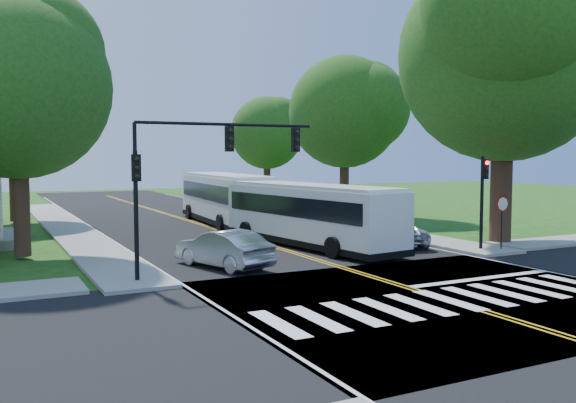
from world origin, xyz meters
TOP-DOWN VIEW (x-y plane):
  - ground at (0.00, 0.00)m, footprint 140.00×140.00m
  - road at (0.00, 18.00)m, footprint 14.00×96.00m
  - cross_road at (0.00, 0.00)m, footprint 60.00×12.00m
  - center_line at (0.00, 22.00)m, footprint 0.36×70.00m
  - edge_line_w at (-6.80, 22.00)m, footprint 0.12×70.00m
  - edge_line_e at (6.80, 22.00)m, footprint 0.12×70.00m
  - crosswalk at (0.00, -0.50)m, footprint 12.60×3.00m
  - stop_bar at (3.50, 1.60)m, footprint 6.60×0.40m
  - sidewalk_nw at (-8.30, 25.00)m, footprint 2.60×40.00m
  - sidewalk_ne at (8.30, 25.00)m, footprint 2.60×40.00m
  - tree_ne_big at (11.00, 8.00)m, footprint 10.80×10.80m
  - tree_west_near at (-11.50, 14.00)m, footprint 8.00×8.00m
  - tree_west_far at (-11.00, 30.00)m, footprint 7.60×7.60m
  - tree_east_mid at (11.50, 24.00)m, footprint 8.40×8.40m
  - tree_east_far at (12.50, 40.00)m, footprint 7.20×7.20m
  - signal_nw at (-5.86, 6.43)m, footprint 7.15×0.46m
  - signal_ne at (8.20, 6.44)m, footprint 0.30×0.46m
  - stop_sign at (9.00, 5.98)m, footprint 0.76×0.08m
  - bus_lead at (1.65, 11.73)m, footprint 4.18×12.37m
  - bus_follow at (1.54, 23.22)m, footprint 3.87×13.14m
  - hatchback at (-4.32, 8.08)m, footprint 2.97×4.96m
  - suv at (5.69, 9.89)m, footprint 3.10×4.85m
  - dark_sedan at (5.62, 17.74)m, footprint 1.64×3.98m

SIDE VIEW (x-z plane):
  - ground at x=0.00m, z-range 0.00..0.00m
  - road at x=0.00m, z-range 0.00..0.01m
  - cross_road at x=0.00m, z-range 0.00..0.01m
  - center_line at x=0.00m, z-range 0.01..0.02m
  - edge_line_w at x=-6.80m, z-range 0.01..0.02m
  - edge_line_e at x=6.80m, z-range 0.01..0.02m
  - crosswalk at x=0.00m, z-range 0.01..0.02m
  - stop_bar at x=3.50m, z-range 0.01..0.02m
  - sidewalk_nw at x=-8.30m, z-range 0.00..0.15m
  - sidewalk_ne at x=8.30m, z-range 0.00..0.15m
  - dark_sedan at x=5.62m, z-range 0.01..1.16m
  - suv at x=5.69m, z-range 0.01..1.26m
  - hatchback at x=-4.32m, z-range 0.01..1.56m
  - bus_lead at x=1.65m, z-range 0.10..3.24m
  - bus_follow at x=1.54m, z-range 0.11..3.46m
  - stop_sign at x=9.00m, z-range 0.77..3.30m
  - signal_ne at x=8.20m, z-range 0.76..5.16m
  - signal_nw at x=-5.86m, z-range 1.55..7.21m
  - tree_east_far at x=12.50m, z-range 1.69..12.03m
  - tree_west_far at x=-11.00m, z-range 1.66..12.33m
  - tree_west_near at x=-11.50m, z-range 1.83..13.23m
  - tree_east_mid at x=11.50m, z-range 1.89..13.82m
  - tree_ne_big at x=11.00m, z-range 2.17..17.08m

